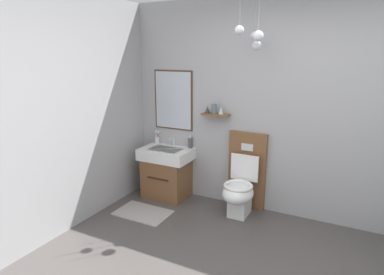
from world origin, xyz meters
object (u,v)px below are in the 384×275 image
object	(u,v)px
toothbrush_cup	(157,140)
soap_dispenser	(190,143)
vanity_sink_left	(167,171)
toilet	(242,184)

from	to	relation	value
toothbrush_cup	soap_dispenser	xyz separation A→B (m)	(0.53, 0.01, 0.02)
vanity_sink_left	toilet	distance (m)	1.09
toilet	soap_dispenser	bearing A→B (deg)	168.19
vanity_sink_left	soap_dispenser	size ratio (longest dim) A/B	4.00
vanity_sink_left	toilet	size ratio (longest dim) A/B	0.69
toothbrush_cup	soap_dispenser	distance (m)	0.54
soap_dispenser	vanity_sink_left	bearing A→B (deg)	-146.76
soap_dispenser	toothbrush_cup	bearing A→B (deg)	-178.91
vanity_sink_left	soap_dispenser	distance (m)	0.52
vanity_sink_left	toothbrush_cup	distance (m)	0.49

